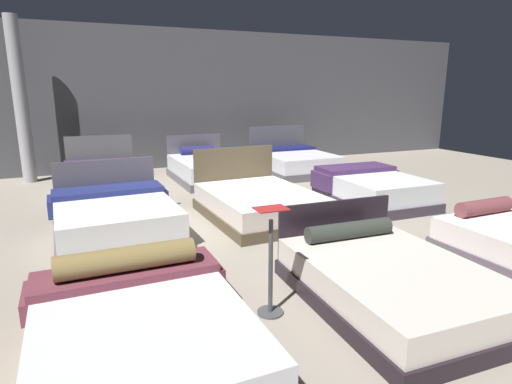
{
  "coord_description": "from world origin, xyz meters",
  "views": [
    {
      "loc": [
        -2.61,
        -6.02,
        1.99
      ],
      "look_at": [
        0.01,
        0.17,
        0.37
      ],
      "focal_mm": 29.79,
      "sensor_mm": 36.0,
      "label": 1
    }
  ],
  "objects_px": {
    "bed_1": "(390,281)",
    "price_sign": "(271,274)",
    "bed_8": "(294,162)",
    "bed_5": "(372,189)",
    "bed_3": "(115,217)",
    "bed_4": "(259,204)",
    "bed_6": "(101,178)",
    "bed_7": "(207,169)",
    "support_pillar": "(21,101)",
    "bed_0": "(141,332)"
  },
  "relations": [
    {
      "from": "bed_4",
      "to": "bed_8",
      "type": "xyz_separation_m",
      "value": [
        2.3,
        3.15,
        0.03
      ]
    },
    {
      "from": "bed_5",
      "to": "bed_8",
      "type": "height_order",
      "value": "bed_8"
    },
    {
      "from": "bed_5",
      "to": "bed_4",
      "type": "bearing_deg",
      "value": -178.44
    },
    {
      "from": "bed_1",
      "to": "price_sign",
      "type": "height_order",
      "value": "price_sign"
    },
    {
      "from": "bed_1",
      "to": "bed_6",
      "type": "xyz_separation_m",
      "value": [
        -2.23,
        6.2,
        0.02
      ]
    },
    {
      "from": "bed_7",
      "to": "bed_5",
      "type": "bearing_deg",
      "value": -56.62
    },
    {
      "from": "bed_3",
      "to": "bed_6",
      "type": "height_order",
      "value": "bed_6"
    },
    {
      "from": "bed_3",
      "to": "bed_1",
      "type": "bearing_deg",
      "value": -56.8
    },
    {
      "from": "support_pillar",
      "to": "price_sign",
      "type": "bearing_deg",
      "value": -70.95
    },
    {
      "from": "bed_0",
      "to": "price_sign",
      "type": "height_order",
      "value": "price_sign"
    },
    {
      "from": "bed_0",
      "to": "bed_4",
      "type": "bearing_deg",
      "value": 52.16
    },
    {
      "from": "bed_7",
      "to": "support_pillar",
      "type": "xyz_separation_m",
      "value": [
        -3.68,
        1.37,
        1.49
      ]
    },
    {
      "from": "bed_3",
      "to": "bed_8",
      "type": "bearing_deg",
      "value": 32.02
    },
    {
      "from": "bed_0",
      "to": "price_sign",
      "type": "distance_m",
      "value": 1.21
    },
    {
      "from": "bed_3",
      "to": "bed_8",
      "type": "xyz_separation_m",
      "value": [
        4.48,
        3.08,
        0.01
      ]
    },
    {
      "from": "bed_5",
      "to": "bed_7",
      "type": "bearing_deg",
      "value": 125.85
    },
    {
      "from": "bed_5",
      "to": "support_pillar",
      "type": "bearing_deg",
      "value": 143.63
    },
    {
      "from": "price_sign",
      "to": "bed_8",
      "type": "bearing_deg",
      "value": 60.29
    },
    {
      "from": "bed_3",
      "to": "bed_4",
      "type": "bearing_deg",
      "value": -4.47
    },
    {
      "from": "bed_0",
      "to": "bed_8",
      "type": "distance_m",
      "value": 7.68
    },
    {
      "from": "bed_1",
      "to": "bed_5",
      "type": "xyz_separation_m",
      "value": [
        2.17,
        3.05,
        0.05
      ]
    },
    {
      "from": "bed_6",
      "to": "bed_5",
      "type": "bearing_deg",
      "value": -32.59
    },
    {
      "from": "bed_5",
      "to": "price_sign",
      "type": "relative_size",
      "value": 1.96
    },
    {
      "from": "bed_0",
      "to": "bed_5",
      "type": "relative_size",
      "value": 1.04
    },
    {
      "from": "bed_6",
      "to": "price_sign",
      "type": "height_order",
      "value": "bed_6"
    },
    {
      "from": "bed_5",
      "to": "bed_1",
      "type": "bearing_deg",
      "value": -124.32
    },
    {
      "from": "bed_4",
      "to": "bed_1",
      "type": "bearing_deg",
      "value": -91.58
    },
    {
      "from": "bed_3",
      "to": "bed_5",
      "type": "xyz_separation_m",
      "value": [
        4.4,
        -0.06,
        0.02
      ]
    },
    {
      "from": "bed_1",
      "to": "bed_6",
      "type": "bearing_deg",
      "value": 111.49
    },
    {
      "from": "bed_0",
      "to": "bed_4",
      "type": "xyz_separation_m",
      "value": [
        2.27,
        3.03,
        0.01
      ]
    },
    {
      "from": "price_sign",
      "to": "bed_0",
      "type": "bearing_deg",
      "value": -168.66
    },
    {
      "from": "bed_8",
      "to": "price_sign",
      "type": "relative_size",
      "value": 2.09
    },
    {
      "from": "bed_8",
      "to": "bed_5",
      "type": "bearing_deg",
      "value": -91.36
    },
    {
      "from": "bed_1",
      "to": "bed_7",
      "type": "relative_size",
      "value": 1.01
    },
    {
      "from": "bed_1",
      "to": "bed_7",
      "type": "distance_m",
      "value": 6.14
    },
    {
      "from": "bed_4",
      "to": "bed_8",
      "type": "height_order",
      "value": "bed_8"
    },
    {
      "from": "price_sign",
      "to": "bed_5",
      "type": "bearing_deg",
      "value": 40.32
    },
    {
      "from": "bed_5",
      "to": "bed_8",
      "type": "xyz_separation_m",
      "value": [
        0.08,
        3.13,
        -0.0
      ]
    },
    {
      "from": "bed_0",
      "to": "support_pillar",
      "type": "height_order",
      "value": "support_pillar"
    },
    {
      "from": "bed_3",
      "to": "bed_6",
      "type": "distance_m",
      "value": 3.09
    },
    {
      "from": "bed_1",
      "to": "support_pillar",
      "type": "distance_m",
      "value": 8.49
    },
    {
      "from": "bed_0",
      "to": "bed_6",
      "type": "height_order",
      "value": "bed_6"
    },
    {
      "from": "bed_5",
      "to": "price_sign",
      "type": "distance_m",
      "value": 4.35
    },
    {
      "from": "bed_0",
      "to": "bed_6",
      "type": "bearing_deg",
      "value": 88.21
    },
    {
      "from": "bed_4",
      "to": "bed_7",
      "type": "relative_size",
      "value": 1.01
    },
    {
      "from": "bed_8",
      "to": "support_pillar",
      "type": "relative_size",
      "value": 0.6
    },
    {
      "from": "price_sign",
      "to": "bed_4",
      "type": "bearing_deg",
      "value": 68.57
    },
    {
      "from": "bed_3",
      "to": "bed_7",
      "type": "bearing_deg",
      "value": 50.86
    },
    {
      "from": "bed_8",
      "to": "bed_6",
      "type": "bearing_deg",
      "value": 179.87
    },
    {
      "from": "price_sign",
      "to": "support_pillar",
      "type": "height_order",
      "value": "support_pillar"
    }
  ]
}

